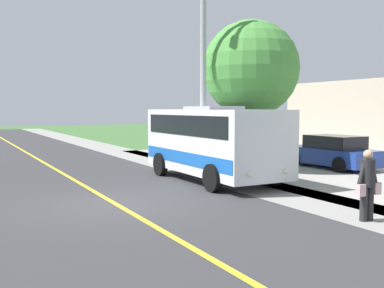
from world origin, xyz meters
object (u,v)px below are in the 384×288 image
object	(u,v)px
pedestrian_with_bags	(367,183)
street_light_pole	(201,52)
tree_curbside	(251,69)
parked_car_near	(332,152)
shuttle_bus_front	(213,140)

from	to	relation	value
pedestrian_with_bags	street_light_pole	size ratio (longest dim) A/B	0.19
tree_curbside	street_light_pole	bearing A→B (deg)	2.93
pedestrian_with_bags	tree_curbside	bearing A→B (deg)	-107.78
pedestrian_with_bags	tree_curbside	xyz separation A→B (m)	(-2.77, -8.65, 3.42)
parked_car_near	tree_curbside	world-z (taller)	tree_curbside
shuttle_bus_front	pedestrian_with_bags	bearing A→B (deg)	90.94
pedestrian_with_bags	street_light_pole	world-z (taller)	street_light_pole
tree_curbside	shuttle_bus_front	bearing A→B (deg)	31.10
street_light_pole	tree_curbside	bearing A→B (deg)	-177.07
shuttle_bus_front	street_light_pole	size ratio (longest dim) A/B	0.75
parked_car_near	tree_curbside	xyz separation A→B (m)	(3.65, -1.12, 3.63)
pedestrian_with_bags	street_light_pole	bearing A→B (deg)	-91.76
street_light_pole	parked_car_near	xyz separation A→B (m)	(-6.16, 0.99, -4.17)
shuttle_bus_front	tree_curbside	distance (m)	4.39
street_light_pole	pedestrian_with_bags	bearing A→B (deg)	88.24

